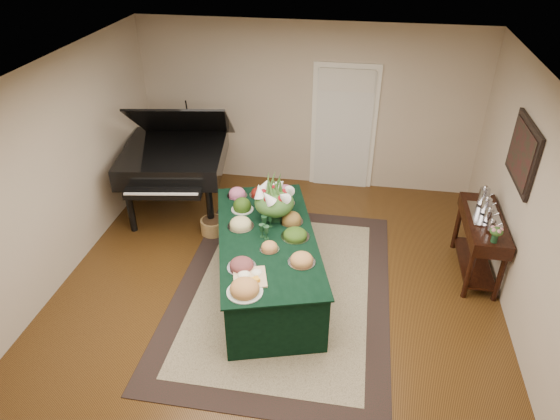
% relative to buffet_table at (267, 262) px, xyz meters
% --- Properties ---
extents(ground, '(6.00, 6.00, 0.00)m').
position_rel_buffet_table_xyz_m(ground, '(0.13, -0.11, -0.40)').
color(ground, black).
rests_on(ground, ground).
extents(area_rug, '(2.65, 3.72, 0.01)m').
position_rel_buffet_table_xyz_m(area_rug, '(0.20, -0.04, -0.39)').
color(area_rug, black).
rests_on(area_rug, ground).
extents(kitchen_doorway, '(1.05, 0.07, 2.10)m').
position_rel_buffet_table_xyz_m(kitchen_doorway, '(0.73, 2.86, 0.63)').
color(kitchen_doorway, white).
rests_on(kitchen_doorway, ground).
extents(buffet_table, '(1.77, 2.65, 0.79)m').
position_rel_buffet_table_xyz_m(buffet_table, '(0.00, 0.00, 0.00)').
color(buffet_table, black).
rests_on(buffet_table, ground).
extents(food_platters, '(1.34, 2.41, 0.13)m').
position_rel_buffet_table_xyz_m(food_platters, '(-0.05, 0.07, 0.44)').
color(food_platters, '#B7B7C0').
rests_on(food_platters, buffet_table).
extents(cutting_board, '(0.43, 0.43, 0.10)m').
position_rel_buffet_table_xyz_m(cutting_board, '(-0.04, -0.79, 0.42)').
color(cutting_board, tan).
rests_on(cutting_board, buffet_table).
extents(green_goblets, '(0.14, 0.34, 0.18)m').
position_rel_buffet_table_xyz_m(green_goblets, '(-0.03, 0.07, 0.48)').
color(green_goblets, '#15361E').
rests_on(green_goblets, buffet_table).
extents(floral_centerpiece, '(0.52, 0.52, 0.52)m').
position_rel_buffet_table_xyz_m(floral_centerpiece, '(0.02, 0.39, 0.69)').
color(floral_centerpiece, '#15361E').
rests_on(floral_centerpiece, buffet_table).
extents(grand_piano, '(1.77, 1.98, 1.82)m').
position_rel_buffet_table_xyz_m(grand_piano, '(-1.72, 1.63, 0.52)').
color(grand_piano, black).
rests_on(grand_piano, ground).
extents(wicker_basket, '(0.35, 0.35, 0.22)m').
position_rel_buffet_table_xyz_m(wicker_basket, '(-1.03, 1.06, -0.29)').
color(wicker_basket, olive).
rests_on(wicker_basket, ground).
extents(mahogany_sideboard, '(0.45, 1.25, 0.85)m').
position_rel_buffet_table_xyz_m(mahogany_sideboard, '(2.62, 0.75, 0.26)').
color(mahogany_sideboard, black).
rests_on(mahogany_sideboard, ground).
extents(tea_service, '(0.34, 0.74, 0.30)m').
position_rel_buffet_table_xyz_m(tea_service, '(2.62, 0.79, 0.57)').
color(tea_service, '#B7B7C0').
rests_on(tea_service, mahogany_sideboard).
extents(pink_bouquet, '(0.17, 0.17, 0.21)m').
position_rel_buffet_table_xyz_m(pink_bouquet, '(2.62, 0.23, 0.59)').
color(pink_bouquet, '#15361E').
rests_on(pink_bouquet, mahogany_sideboard).
extents(wall_painting, '(0.05, 0.95, 0.75)m').
position_rel_buffet_table_xyz_m(wall_painting, '(2.84, 0.75, 1.35)').
color(wall_painting, black).
rests_on(wall_painting, ground).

